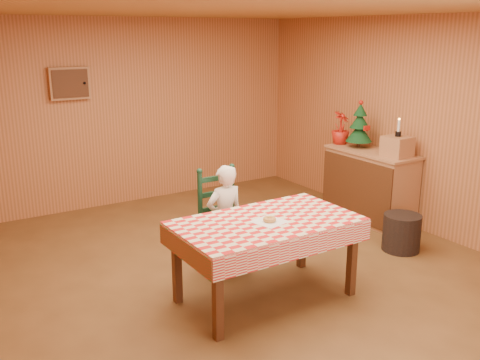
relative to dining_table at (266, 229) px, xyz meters
The scene contains 13 objects.
ground 0.88m from the dining_table, 71.41° to the left, with size 6.00×6.00×0.00m, color brown.
cabin_walls 1.55m from the dining_table, 80.76° to the left, with size 5.10×6.05×2.65m.
dining_table is the anchor object (origin of this frame).
ladder_chair 0.81m from the dining_table, 90.00° to the left, with size 0.44×0.40×1.08m.
seated_child 0.74m from the dining_table, 90.00° to the left, with size 0.41×0.27×1.12m, color white.
napkin 0.10m from the dining_table, 90.00° to the right, with size 0.26×0.26×0.00m, color white.
donut 0.12m from the dining_table, 90.00° to the right, with size 0.12×0.12×0.04m, color #C68E47.
shelf_unit 2.62m from the dining_table, 23.93° to the left, with size 0.54×1.24×0.93m.
crate 2.51m from the dining_table, 15.39° to the left, with size 0.30×0.30×0.25m, color #B37B50.
christmas_tree 2.78m from the dining_table, 28.65° to the left, with size 0.34×0.34×0.62m.
flower_arrangement 2.88m from the dining_table, 34.45° to the left, with size 0.25×0.25×0.44m, color #AE1B10.
candle_set 2.55m from the dining_table, 15.39° to the left, with size 0.07×0.07×0.22m.
storage_bin 2.02m from the dining_table, ahead, with size 0.42×0.42×0.42m, color black.
Camera 1 is at (-2.78, -4.20, 2.39)m, focal length 40.00 mm.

